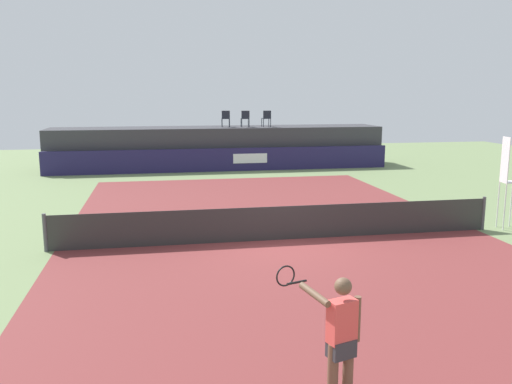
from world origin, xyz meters
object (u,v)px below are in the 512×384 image
at_px(tennis_player, 340,338).
at_px(spectator_chair_center, 267,118).
at_px(spectator_chair_far_left, 226,118).
at_px(net_post_near, 45,233).
at_px(umpire_chair, 507,176).
at_px(net_post_far, 483,213).
at_px(spectator_chair_left, 245,118).

bearing_deg(tennis_player, spectator_chair_center, 80.69).
height_order(spectator_chair_far_left, net_post_near, spectator_chair_far_left).
height_order(umpire_chair, tennis_player, umpire_chair).
bearing_deg(net_post_far, tennis_player, -132.38).
bearing_deg(spectator_chair_left, spectator_chair_center, -2.41).
bearing_deg(spectator_chair_left, spectator_chair_far_left, 168.87).
bearing_deg(spectator_chair_far_left, umpire_chair, -66.97).
height_order(spectator_chair_left, spectator_chair_center, same).
distance_m(spectator_chair_center, net_post_near, 17.51).
height_order(spectator_chair_left, umpire_chair, spectator_chair_left).
xyz_separation_m(spectator_chair_left, tennis_player, (-2.58, -22.99, -1.73)).
bearing_deg(net_post_near, spectator_chair_far_left, 66.42).
relative_size(spectator_chair_far_left, umpire_chair, 0.32).
relative_size(spectator_chair_far_left, net_post_far, 0.89).
xyz_separation_m(spectator_chair_far_left, spectator_chair_center, (2.23, -0.26, 0.00)).
bearing_deg(umpire_chair, net_post_near, -179.94).
bearing_deg(net_post_far, spectator_chair_far_left, 110.78).
xyz_separation_m(spectator_chair_center, tennis_player, (-3.76, -22.94, -1.73)).
height_order(net_post_far, tennis_player, tennis_player).
xyz_separation_m(net_post_near, tennis_player, (5.10, -8.00, 0.46)).
bearing_deg(net_post_near, umpire_chair, 0.06).
relative_size(spectator_chair_left, tennis_player, 0.50).
bearing_deg(tennis_player, spectator_chair_far_left, 86.22).
xyz_separation_m(spectator_chair_far_left, spectator_chair_left, (1.05, -0.21, 0.00)).
height_order(spectator_chair_left, net_post_near, spectator_chair_left).
distance_m(spectator_chair_left, net_post_far, 15.87).
xyz_separation_m(spectator_chair_center, umpire_chair, (4.23, -14.93, -1.11)).
xyz_separation_m(spectator_chair_center, net_post_near, (-8.86, -14.94, -2.19)).
distance_m(spectator_chair_center, umpire_chair, 15.55).
height_order(spectator_chair_center, net_post_near, spectator_chair_center).
distance_m(spectator_chair_far_left, tennis_player, 23.31).
xyz_separation_m(umpire_chair, net_post_near, (-13.09, -0.01, -1.09)).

